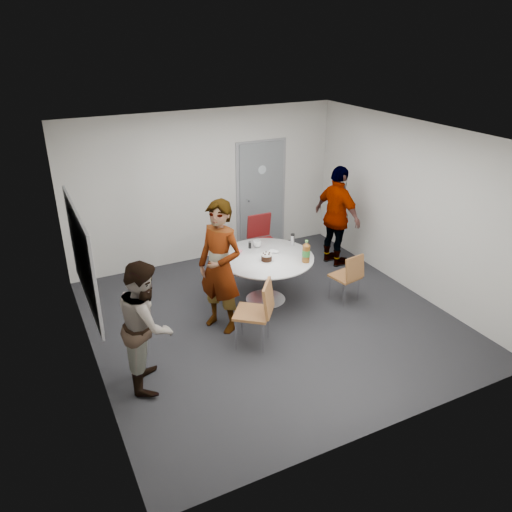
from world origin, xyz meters
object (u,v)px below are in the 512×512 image
chair_near_left (259,307)px  person_main (220,267)px  whiteboard (82,257)px  table (268,262)px  person_right (337,217)px  person_left (146,324)px  door (261,196)px  chair_near_right (349,274)px  chair_far (262,236)px

chair_near_left → person_main: 0.79m
whiteboard → table: whiteboard is taller
table → person_main: 1.06m
table → chair_near_left: bearing=-123.2°
chair_near_left → person_main: (-0.28, 0.64, 0.37)m
person_right → person_left: bearing=105.5°
door → whiteboard: bearing=-147.3°
table → chair_near_right: (1.09, -0.60, -0.17)m
door → person_left: bearing=-134.9°
chair_near_right → whiteboard: bearing=165.1°
chair_near_right → chair_far: bearing=99.2°
whiteboard → person_right: whiteboard is taller
table → chair_near_right: bearing=-28.6°
table → chair_far: (0.47, 1.14, -0.07)m
person_main → table: bearing=82.5°
door → whiteboard: door is taller
whiteboard → chair_near_right: whiteboard is taller
chair_near_right → person_left: person_left is taller
whiteboard → person_main: (1.74, -0.06, -0.50)m
chair_near_right → chair_near_left: bearing=-177.2°
whiteboard → chair_far: bearing=24.7°
door → chair_near_right: door is taller
door → table: (-0.87, -1.96, -0.36)m
door → person_right: bearing=-56.7°
door → person_right: size_ratio=1.17×
whiteboard → person_right: bearing=12.6°
person_main → person_right: person_main is taller
chair_near_right → chair_far: (-0.63, 1.73, 0.10)m
chair_near_left → person_left: 1.53m
chair_near_left → person_main: bearing=61.9°
person_left → chair_far: bearing=-33.3°
person_left → table: bearing=-46.7°
table → person_left: (-2.18, -1.10, 0.14)m
chair_far → person_left: size_ratio=0.61×
chair_far → person_right: size_ratio=0.54×
chair_far → door: bearing=-114.7°
whiteboard → table: bearing=6.7°
chair_near_right → person_right: size_ratio=0.45×
chair_near_right → person_main: size_ratio=0.43×
chair_near_right → person_main: (-2.04, 0.22, 0.46)m
chair_near_left → chair_near_right: size_ratio=1.17×
person_left → chair_near_left: bearing=-70.4°
whiteboard → person_main: whiteboard is taller
door → chair_near_right: (0.22, -2.56, -0.53)m
person_main → person_left: bearing=-89.0°
table → person_left: bearing=-153.3°
table → person_main: (-0.95, -0.38, 0.29)m
door → table: bearing=-113.9°
whiteboard → person_main: 1.81m
whiteboard → chair_near_right: size_ratio=2.32×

